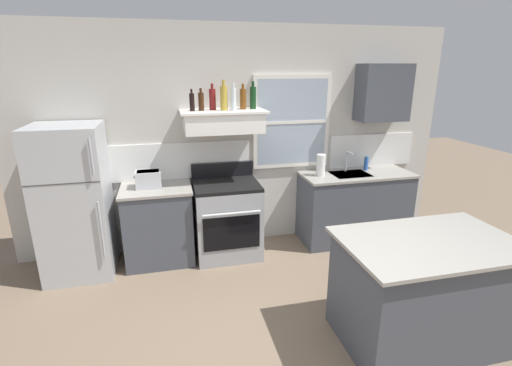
# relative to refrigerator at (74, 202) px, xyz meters

# --- Properties ---
(ground_plane) EXTENTS (16.00, 16.00, 0.00)m
(ground_plane) POSITION_rel_refrigerator_xyz_m (1.90, -1.84, -0.83)
(ground_plane) COLOR #7A6651
(back_wall) EXTENTS (5.40, 0.11, 2.70)m
(back_wall) POSITION_rel_refrigerator_xyz_m (1.93, 0.39, 0.53)
(back_wall) COLOR beige
(back_wall) RESTS_ON ground_plane
(refrigerator) EXTENTS (0.70, 0.72, 1.65)m
(refrigerator) POSITION_rel_refrigerator_xyz_m (0.00, 0.00, 0.00)
(refrigerator) COLOR #B7BABC
(refrigerator) RESTS_ON ground_plane
(counter_left_of_stove) EXTENTS (0.79, 0.63, 0.91)m
(counter_left_of_stove) POSITION_rel_refrigerator_xyz_m (0.85, 0.06, -0.37)
(counter_left_of_stove) COLOR #474C56
(counter_left_of_stove) RESTS_ON ground_plane
(toaster) EXTENTS (0.30, 0.20, 0.19)m
(toaster) POSITION_rel_refrigerator_xyz_m (0.78, 0.08, 0.18)
(toaster) COLOR silver
(toaster) RESTS_ON counter_left_of_stove
(stove_range) EXTENTS (0.76, 0.69, 1.09)m
(stove_range) POSITION_rel_refrigerator_xyz_m (1.65, 0.02, -0.36)
(stove_range) COLOR #9EA0A5
(stove_range) RESTS_ON ground_plane
(range_hood_shelf) EXTENTS (0.96, 0.52, 0.24)m
(range_hood_shelf) POSITION_rel_refrigerator_xyz_m (1.65, 0.12, 0.80)
(range_hood_shelf) COLOR white
(bottle_balsamic_dark) EXTENTS (0.06, 0.06, 0.24)m
(bottle_balsamic_dark) POSITION_rel_refrigerator_xyz_m (1.31, 0.11, 1.02)
(bottle_balsamic_dark) COLOR black
(bottle_balsamic_dark) RESTS_ON range_hood_shelf
(bottle_brown_stout) EXTENTS (0.06, 0.06, 0.24)m
(bottle_brown_stout) POSITION_rel_refrigerator_xyz_m (1.41, 0.12, 1.02)
(bottle_brown_stout) COLOR #381E0F
(bottle_brown_stout) RESTS_ON range_hood_shelf
(bottle_red_label_wine) EXTENTS (0.07, 0.07, 0.29)m
(bottle_red_label_wine) POSITION_rel_refrigerator_xyz_m (1.54, 0.17, 1.04)
(bottle_red_label_wine) COLOR maroon
(bottle_red_label_wine) RESTS_ON range_hood_shelf
(bottle_champagne_gold_foil) EXTENTS (0.08, 0.08, 0.33)m
(bottle_champagne_gold_foil) POSITION_rel_refrigerator_xyz_m (1.66, 0.10, 1.06)
(bottle_champagne_gold_foil) COLOR #B29333
(bottle_champagne_gold_foil) RESTS_ON range_hood_shelf
(bottle_clear_tall) EXTENTS (0.06, 0.06, 0.30)m
(bottle_clear_tall) POSITION_rel_refrigerator_xyz_m (1.76, 0.07, 1.05)
(bottle_clear_tall) COLOR silver
(bottle_clear_tall) RESTS_ON range_hood_shelf
(bottle_amber_wine) EXTENTS (0.07, 0.07, 0.28)m
(bottle_amber_wine) POSITION_rel_refrigerator_xyz_m (1.89, 0.16, 1.04)
(bottle_amber_wine) COLOR brown
(bottle_amber_wine) RESTS_ON range_hood_shelf
(bottle_dark_green_wine) EXTENTS (0.07, 0.07, 0.31)m
(bottle_dark_green_wine) POSITION_rel_refrigerator_xyz_m (2.01, 0.16, 1.05)
(bottle_dark_green_wine) COLOR #143819
(bottle_dark_green_wine) RESTS_ON range_hood_shelf
(counter_right_with_sink) EXTENTS (1.43, 0.63, 0.91)m
(counter_right_with_sink) POSITION_rel_refrigerator_xyz_m (3.35, 0.06, -0.37)
(counter_right_with_sink) COLOR #474C56
(counter_right_with_sink) RESTS_ON ground_plane
(sink_faucet) EXTENTS (0.03, 0.17, 0.28)m
(sink_faucet) POSITION_rel_refrigerator_xyz_m (3.25, 0.16, 0.26)
(sink_faucet) COLOR silver
(sink_faucet) RESTS_ON counter_right_with_sink
(paper_towel_roll) EXTENTS (0.11, 0.11, 0.27)m
(paper_towel_roll) POSITION_rel_refrigerator_xyz_m (2.85, 0.06, 0.22)
(paper_towel_roll) COLOR white
(paper_towel_roll) RESTS_ON counter_right_with_sink
(dish_soap_bottle) EXTENTS (0.06, 0.06, 0.18)m
(dish_soap_bottle) POSITION_rel_refrigerator_xyz_m (3.53, 0.16, 0.17)
(dish_soap_bottle) COLOR blue
(dish_soap_bottle) RESTS_ON counter_right_with_sink
(kitchen_island) EXTENTS (1.40, 0.90, 0.91)m
(kitchen_island) POSITION_rel_refrigerator_xyz_m (2.98, -1.85, -0.37)
(kitchen_island) COLOR #474C56
(kitchen_island) RESTS_ON ground_plane
(upper_cabinet_right) EXTENTS (0.64, 0.32, 0.70)m
(upper_cabinet_right) POSITION_rel_refrigerator_xyz_m (3.70, 0.20, 1.07)
(upper_cabinet_right) COLOR #474C56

